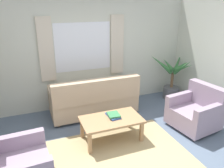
# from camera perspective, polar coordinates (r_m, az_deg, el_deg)

# --- Properties ---
(ground_plane) EXTENTS (6.24, 6.24, 0.00)m
(ground_plane) POSITION_cam_1_polar(r_m,az_deg,el_deg) (3.96, 2.08, -17.97)
(ground_plane) COLOR slate
(wall_back) EXTENTS (5.32, 0.12, 2.60)m
(wall_back) POSITION_cam_1_polar(r_m,az_deg,el_deg) (5.38, -7.40, 7.81)
(wall_back) COLOR beige
(wall_back) RESTS_ON ground_plane
(window_with_curtains) EXTENTS (1.98, 0.07, 1.40)m
(window_with_curtains) POSITION_cam_1_polar(r_m,az_deg,el_deg) (5.27, -7.25, 9.23)
(window_with_curtains) COLOR white
(area_rug) EXTENTS (2.30, 1.78, 0.01)m
(area_rug) POSITION_cam_1_polar(r_m,az_deg,el_deg) (3.95, 2.08, -17.91)
(area_rug) COLOR tan
(area_rug) RESTS_ON ground_plane
(couch) EXTENTS (1.90, 0.82, 0.92)m
(couch) POSITION_cam_1_polar(r_m,az_deg,el_deg) (5.07, -4.51, -3.96)
(couch) COLOR tan
(couch) RESTS_ON ground_plane
(armchair_left) EXTENTS (0.86, 0.88, 0.88)m
(armchair_left) POSITION_cam_1_polar(r_m,az_deg,el_deg) (3.46, -23.47, -18.92)
(armchair_left) COLOR #998499
(armchair_left) RESTS_ON ground_plane
(armchair_right) EXTENTS (0.93, 0.95, 0.88)m
(armchair_right) POSITION_cam_1_polar(r_m,az_deg,el_deg) (4.88, 20.50, -6.50)
(armchair_right) COLOR #998499
(armchair_right) RESTS_ON ground_plane
(coffee_table) EXTENTS (1.10, 0.64, 0.44)m
(coffee_table) POSITION_cam_1_polar(r_m,az_deg,el_deg) (4.17, -0.16, -9.43)
(coffee_table) COLOR #A87F56
(coffee_table) RESTS_ON ground_plane
(book_stack_on_table) EXTENTS (0.22, 0.32, 0.06)m
(book_stack_on_table) POSITION_cam_1_polar(r_m,az_deg,el_deg) (4.19, 0.33, -7.89)
(book_stack_on_table) COLOR #335199
(book_stack_on_table) RESTS_ON coffee_table
(potted_plant) EXTENTS (1.10, 1.12, 1.19)m
(potted_plant) POSITION_cam_1_polar(r_m,az_deg,el_deg) (6.07, 14.94, 0.96)
(potted_plant) COLOR #56565B
(potted_plant) RESTS_ON ground_plane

